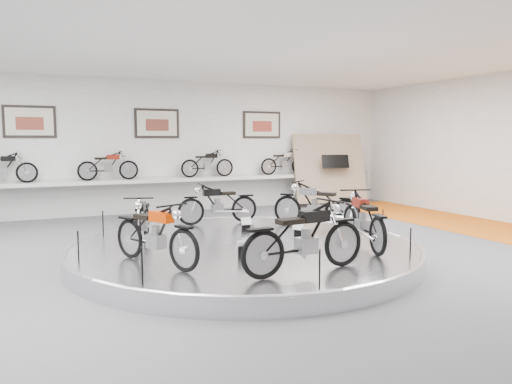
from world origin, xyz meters
name	(u,v)px	position (x,y,z in m)	size (l,w,h in m)	color
floor	(251,263)	(0.00, 0.00, 0.00)	(16.00, 16.00, 0.00)	#4F4F52
ceiling	(251,35)	(0.00, 0.00, 4.00)	(16.00, 16.00, 0.00)	white
wall_back	(157,147)	(0.00, 7.00, 2.00)	(16.00, 16.00, 0.00)	white
dado_band	(158,194)	(0.00, 6.98, 0.55)	(15.68, 0.04, 1.10)	#BCBCBA
display_platform	(245,251)	(0.00, 0.30, 0.15)	(6.40, 6.40, 0.30)	silver
platform_rim	(245,245)	(0.00, 0.30, 0.27)	(6.40, 6.40, 0.10)	#B2B2BA
shelf	(160,180)	(0.00, 6.70, 1.00)	(11.00, 0.55, 0.10)	silver
poster_left	(30,122)	(-3.50, 6.96, 2.70)	(1.35, 0.06, 0.88)	beige
poster_center	(157,123)	(0.00, 6.96, 2.70)	(1.35, 0.06, 0.88)	beige
poster_right	(262,125)	(3.50, 6.96, 2.70)	(1.35, 0.06, 0.88)	beige
display_panel	(329,168)	(5.60, 6.10, 1.25)	(2.40, 0.12, 2.40)	#8E745D
shelf_bike_a	(3,170)	(-4.20, 6.70, 1.42)	(1.22, 0.42, 0.73)	black
shelf_bike_b	(108,168)	(-1.50, 6.70, 1.42)	(1.22, 0.42, 0.73)	maroon
shelf_bike_c	(208,165)	(1.50, 6.70, 1.42)	(1.22, 0.42, 0.73)	black
shelf_bike_d	(284,164)	(4.20, 6.70, 1.42)	(1.22, 0.42, 0.73)	#BCBBC0
bike_a	(316,205)	(2.06, 1.18, 0.81)	(1.72, 0.61, 1.01)	#BCBBC0
bike_b	(218,204)	(0.30, 2.52, 0.77)	(1.59, 0.56, 0.93)	black
bike_c	(142,219)	(-1.71, 1.15, 0.75)	(1.52, 0.54, 0.90)	black
bike_d	(155,233)	(-1.88, -0.60, 0.79)	(1.66, 0.58, 0.97)	#C02F00
bike_e	(305,237)	(-0.03, -1.95, 0.82)	(1.78, 0.63, 1.04)	black
bike_f	(363,219)	(1.77, -0.91, 0.80)	(1.71, 0.60, 1.01)	maroon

